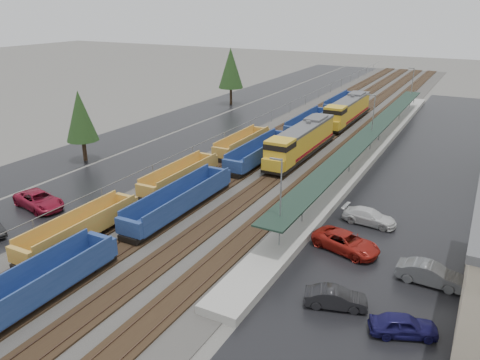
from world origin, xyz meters
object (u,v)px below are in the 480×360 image
Objects in this scene: parked_car_east_b at (346,242)px; parked_car_east_e at (431,274)px; parked_car_east_c at (369,217)px; parked_car_east_a at (336,298)px; parked_car_west_c at (39,200)px; parked_car_east_d at (403,325)px; locomotive_trail at (347,111)px; well_string_blue at (226,174)px; locomotive_lead at (301,141)px; well_string_yellow at (81,230)px.

parked_car_east_e is (6.71, -1.83, 0.00)m from parked_car_east_b.
parked_car_east_e reaches higher than parked_car_east_c.
parked_car_east_c is (-1.12, 13.61, 0.03)m from parked_car_east_a.
parked_car_east_d is at bearing -83.57° from parked_car_west_c.
parked_car_east_a is 7.82m from parked_car_east_e.
locomotive_trail is 33.59m from well_string_blue.
parked_car_east_d is (18.20, -50.45, -1.62)m from locomotive_trail.
parked_car_east_b is at bearing 76.02° from parked_car_east_e.
well_string_blue reaches higher than parked_car_east_c.
parked_car_east_a is at bearing -74.53° from locomotive_trail.
parked_car_west_c is (-16.86, -26.85, -1.49)m from locomotive_lead.
parked_car_east_b reaches higher than parked_car_east_d.
locomotive_trail reaches higher than parked_car_east_d.
locomotive_trail is 38.24m from parked_car_east_c.
locomotive_lead is 1.00× the size of locomotive_trail.
locomotive_lead is 19.71m from parked_car_east_c.
parked_car_east_b is (20.17, 9.01, -0.33)m from well_string_yellow.
parked_car_east_e is (0.68, 6.68, 0.08)m from parked_car_east_d.
locomotive_trail reaches higher than parked_car_east_e.
well_string_yellow is 21.78m from parked_car_east_a.
well_string_blue is 25.41× the size of parked_car_east_d.
locomotive_lead is at bearing 46.24° from parked_car_east_b.
parked_car_east_c is at bearing 35.84° from well_string_yellow.
parked_car_east_c is 1.20× the size of parked_car_east_d.
well_string_yellow is 9.39m from parked_car_west_c.
well_string_blue is at bearing 29.76° from parked_car_east_d.
locomotive_lead is at bearing 8.27° from parked_car_east_a.
parked_car_east_c is (16.62, -2.73, -0.47)m from well_string_blue.
locomotive_trail reaches higher than well_string_blue.
locomotive_trail is 3.42× the size of parked_car_east_b.
parked_car_east_e is at bearing -137.31° from parked_car_east_c.
well_string_blue is at bearing 84.31° from parked_car_east_c.
locomotive_trail is at bearing -1.88° from parked_car_east_a.
locomotive_lead is 4.04× the size of parked_car_east_e.
parked_car_east_c is at bearing 11.70° from parked_car_east_b.
locomotive_trail is at bearing 22.92° from parked_car_east_c.
locomotive_lead reaches higher than parked_car_east_e.
locomotive_trail is at bearing 90.00° from locomotive_lead.
locomotive_lead is at bearing 75.05° from well_string_yellow.
locomotive_trail reaches higher than parked_car_west_c.
parked_car_east_e is (26.88, 7.18, -0.33)m from well_string_yellow.
parked_car_east_b is at bearing -73.82° from locomotive_trail.
parked_car_west_c is at bearing 160.71° from well_string_yellow.
parked_car_east_a is (13.74, -28.67, -1.63)m from locomotive_lead.
locomotive_trail is 51.56m from parked_car_east_a.
well_string_blue is 18.32m from parked_car_east_b.
parked_car_east_c is (29.48, 11.80, -0.11)m from parked_car_west_c.
parked_car_east_e is at bearing -58.42° from parked_car_east_a.
well_string_yellow is 14.95× the size of parked_car_east_e.
locomotive_lead reaches higher than parked_car_east_d.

